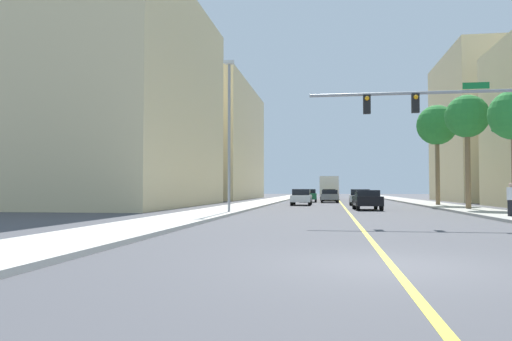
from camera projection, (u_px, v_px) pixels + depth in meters
ground at (341, 203)px, 51.03m from camera, size 192.00×192.00×0.00m
sidewalk_left at (263, 202)px, 52.22m from camera, size 3.24×168.00×0.15m
sidewalk_right at (422, 203)px, 49.84m from camera, size 3.24×168.00×0.15m
lane_marking_center at (341, 203)px, 51.03m from camera, size 0.16×144.00×0.01m
building_left_near at (109, 103)px, 42.81m from camera, size 15.35×22.96×17.79m
building_left_far at (204, 143)px, 73.13m from camera, size 14.29×27.70×16.46m
building_right_far at (495, 128)px, 58.64m from camera, size 11.85×17.70×17.44m
traffic_signal_mast at (453, 118)px, 21.36m from camera, size 9.01×0.36×6.08m
street_lamp at (229, 128)px, 28.95m from camera, size 0.56×0.28×8.88m
palm_mid at (467, 118)px, 33.41m from camera, size 2.89×2.89×7.69m
palm_far at (437, 126)px, 41.75m from camera, size 3.35×3.35×8.41m
car_green at (308, 195)px, 55.72m from camera, size 1.98×4.28×1.45m
car_silver at (360, 197)px, 44.71m from camera, size 2.01×3.92×1.44m
car_yellow at (329, 195)px, 60.48m from camera, size 1.85×4.57×1.44m
car_white at (301, 197)px, 44.80m from camera, size 1.78×4.30×1.46m
car_gray at (329, 196)px, 53.47m from camera, size 1.96×4.35×1.38m
car_black at (367, 199)px, 34.71m from camera, size 1.94×3.90×1.39m
delivery_truck at (330, 187)px, 67.59m from camera, size 2.66×9.03×3.13m
pedestrian at (511, 200)px, 24.05m from camera, size 0.38×0.38×1.62m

